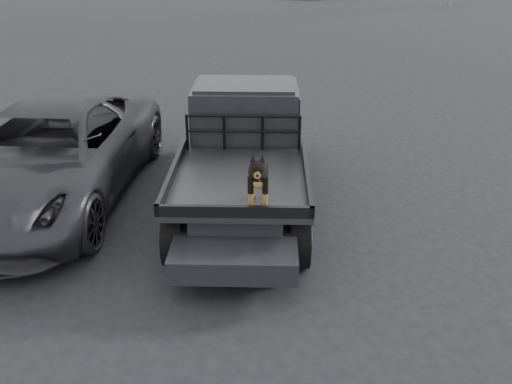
# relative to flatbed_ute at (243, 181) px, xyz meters

# --- Properties ---
(ground) EXTENTS (120.00, 120.00, 0.00)m
(ground) POSITION_rel_flatbed_ute_xyz_m (0.60, -1.73, -0.46)
(ground) COLOR black
(ground) RESTS_ON ground
(flatbed_ute) EXTENTS (2.00, 5.40, 0.92)m
(flatbed_ute) POSITION_rel_flatbed_ute_xyz_m (0.00, 0.00, 0.00)
(flatbed_ute) COLOR black
(flatbed_ute) RESTS_ON ground
(ute_cab) EXTENTS (1.72, 1.30, 0.88)m
(ute_cab) POSITION_rel_flatbed_ute_xyz_m (0.00, 0.95, 0.90)
(ute_cab) COLOR black
(ute_cab) RESTS_ON flatbed_ute
(headache_rack) EXTENTS (1.80, 0.08, 0.55)m
(headache_rack) POSITION_rel_flatbed_ute_xyz_m (0.00, 0.20, 0.74)
(headache_rack) COLOR black
(headache_rack) RESTS_ON flatbed_ute
(dog) EXTENTS (0.32, 0.60, 0.74)m
(dog) POSITION_rel_flatbed_ute_xyz_m (0.28, -1.74, 0.83)
(dog) COLOR black
(dog) RESTS_ON flatbed_ute
(parked_suv) EXTENTS (2.85, 5.73, 1.56)m
(parked_suv) POSITION_rel_flatbed_ute_xyz_m (-3.15, 0.21, 0.32)
(parked_suv) COLOR #29282D
(parked_suv) RESTS_ON ground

